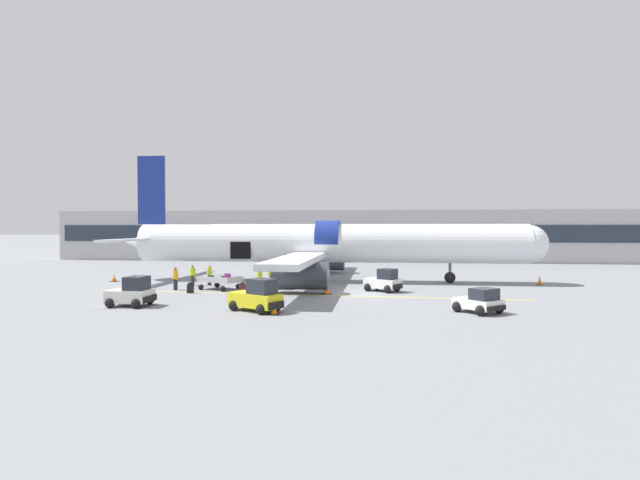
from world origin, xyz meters
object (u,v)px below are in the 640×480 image
Objects in this scene: ground_crew_loader_b at (278,277)px; suitcase_on_tarmac_upright at (243,289)px; baggage_tug_lead at (132,294)px; airplane at (322,245)px; ground_crew_marshal at (175,278)px; baggage_tug_rear at (257,298)px; ground_crew_driver at (272,275)px; baggage_tug_spare at (480,302)px; ground_crew_supervisor at (260,278)px; baggage_tug_mid at (384,282)px; ground_crew_helper at (209,274)px; baggage_cart_loading at (221,282)px; ground_crew_loader_a at (193,275)px; suitcase_on_tarmac_spare at (190,289)px.

ground_crew_loader_b reaches higher than suitcase_on_tarmac_upright.
suitcase_on_tarmac_upright is (4.86, 5.89, -0.40)m from baggage_tug_lead.
suitcase_on_tarmac_upright is at bearing -117.85° from airplane.
baggage_tug_lead is at bearing -85.94° from ground_crew_marshal.
baggage_tug_rear is 10.68m from ground_crew_driver.
ground_crew_driver is 2.41× the size of suitcase_on_tarmac_upright.
baggage_tug_spare is 16.36m from ground_crew_supervisor.
baggage_tug_mid is 1.60× the size of ground_crew_loader_b.
ground_crew_marshal reaches higher than baggage_tug_mid.
ground_crew_loader_b is at bearing -18.24° from ground_crew_helper.
baggage_tug_mid is 11.47m from baggage_tug_rear.
airplane is 20.45× the size of ground_crew_loader_b.
ground_crew_loader_b is (4.13, 0.51, 0.37)m from baggage_cart_loading.
ground_crew_marshal is (-7.28, -1.21, -0.05)m from ground_crew_loader_b.
baggage_cart_loading is 2.13× the size of ground_crew_driver.
ground_crew_helper is at bearing 120.29° from baggage_tug_rear.
ground_crew_driver is 1.12× the size of ground_crew_helper.
baggage_tug_spare is at bearing 0.18° from baggage_tug_lead.
ground_crew_loader_a is 4.57m from suitcase_on_tarmac_spare.
baggage_tug_rear is at bearing -77.04° from ground_crew_supervisor.
baggage_tug_spare is 1.78× the size of ground_crew_supervisor.
baggage_tug_lead is 3.35× the size of suitcase_on_tarmac_spare.
baggage_tug_lead reaches higher than ground_crew_helper.
ground_crew_loader_a is 0.88× the size of ground_crew_driver.
suitcase_on_tarmac_upright is (-14.51, 5.83, -0.25)m from baggage_tug_spare.
baggage_tug_rear is 9.30m from suitcase_on_tarmac_spare.
airplane is 17.63m from baggage_tug_spare.
baggage_tug_rear reaches higher than baggage_tug_mid.
baggage_tug_rear is 1.81× the size of ground_crew_driver.
baggage_tug_rear is 1.20× the size of baggage_tug_spare.
baggage_cart_loading is at bearing -169.50° from ground_crew_supervisor.
baggage_tug_lead reaches higher than ground_crew_supervisor.
ground_crew_marshal is at bearing 139.01° from suitcase_on_tarmac_spare.
ground_crew_loader_a is at bearing 91.87° from baggage_tug_lead.
baggage_tug_rear is 10.20m from baggage_cart_loading.
airplane reaches higher than suitcase_on_tarmac_upright.
baggage_tug_rear is 1.90× the size of ground_crew_loader_b.
ground_crew_supervisor is at bearing 78.86° from suitcase_on_tarmac_upright.
baggage_tug_rear reaches higher than suitcase_on_tarmac_upright.
baggage_tug_mid is at bearing 29.99° from baggage_tug_lead.
airplane is at bearing 62.15° from suitcase_on_tarmac_upright.
ground_crew_helper is (-18.46, 10.41, 0.28)m from baggage_tug_spare.
ground_crew_loader_a is at bearing 175.86° from ground_crew_driver.
airplane is 21.79× the size of ground_crew_helper.
ground_crew_driver is at bearing 97.93° from baggage_tug_rear.
ground_crew_supervisor is 2.74m from suitcase_on_tarmac_upright.
baggage_cart_loading is at bearing 71.87° from baggage_tug_lead.
ground_crew_marshal is (-19.89, 7.27, 0.29)m from baggage_tug_spare.
airplane reaches higher than ground_crew_driver.
ground_crew_loader_b is (-7.63, 0.24, 0.24)m from baggage_tug_mid.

